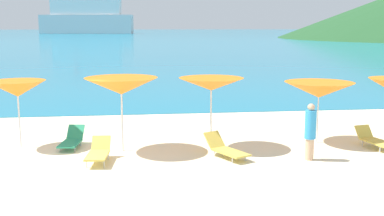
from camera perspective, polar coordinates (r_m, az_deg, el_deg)
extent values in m
cube|color=beige|center=(23.32, -12.14, -0.38)|extent=(50.00, 100.00, 0.30)
cube|color=teal|center=(240.91, -7.76, 8.81)|extent=(650.00, 440.00, 0.02)
cylinder|color=silver|center=(16.29, -19.89, -0.93)|extent=(0.05, 0.05, 2.03)
cone|color=orange|center=(16.16, -20.07, 2.17)|extent=(1.91, 1.91, 0.51)
sphere|color=silver|center=(16.14, -20.10, 2.73)|extent=(0.07, 0.07, 0.07)
cylinder|color=silver|center=(15.01, -8.32, -1.03)|extent=(0.05, 0.05, 2.18)
cone|color=orange|center=(14.87, -8.42, 2.61)|extent=(2.38, 2.38, 0.52)
sphere|color=silver|center=(14.85, -8.43, 3.22)|extent=(0.07, 0.07, 0.07)
cylinder|color=silver|center=(15.24, 2.27, -0.80)|extent=(0.05, 0.05, 2.16)
cone|color=orange|center=(15.10, 2.30, 2.86)|extent=(2.19, 2.19, 0.40)
sphere|color=silver|center=(15.08, 2.30, 3.35)|extent=(0.07, 0.07, 0.07)
cylinder|color=silver|center=(16.49, 14.74, -0.75)|extent=(0.04, 0.04, 1.91)
cone|color=orange|center=(16.36, 14.87, 2.10)|extent=(2.51, 2.51, 0.52)
sphere|color=silver|center=(16.34, 14.89, 2.66)|extent=(0.07, 0.07, 0.07)
cube|color=#D8BF4C|center=(14.20, 4.62, -5.27)|extent=(1.05, 1.34, 0.05)
cube|color=#D8BF4C|center=(14.76, 2.67, -3.81)|extent=(0.68, 0.64, 0.46)
cylinder|color=silver|center=(13.79, 4.82, -6.21)|extent=(0.04, 0.04, 0.17)
cylinder|color=silver|center=(14.09, 6.36, -5.90)|extent=(0.04, 0.04, 0.17)
cylinder|color=silver|center=(14.44, 2.71, -5.46)|extent=(0.04, 0.04, 0.17)
cylinder|color=silver|center=(14.72, 4.22, -5.17)|extent=(0.04, 0.04, 0.17)
cube|color=#D8BF4C|center=(13.88, -11.21, -5.54)|extent=(0.68, 1.18, 0.05)
cube|color=#D8BF4C|center=(14.51, -10.77, -4.11)|extent=(0.57, 0.38, 0.40)
cylinder|color=silver|center=(13.63, -12.45, -6.49)|extent=(0.04, 0.04, 0.23)
cylinder|color=silver|center=(13.55, -10.42, -6.52)|extent=(0.04, 0.04, 0.23)
cylinder|color=silver|center=(14.38, -11.86, -5.61)|extent=(0.04, 0.04, 0.23)
cylinder|color=silver|center=(14.30, -9.93, -5.63)|extent=(0.04, 0.04, 0.23)
cube|color=#268C66|center=(15.70, -14.32, -4.12)|extent=(0.70, 1.13, 0.05)
cube|color=#268C66|center=(16.35, -13.68, -2.81)|extent=(0.59, 0.51, 0.44)
cylinder|color=silver|center=(15.49, -15.47, -4.77)|extent=(0.04, 0.04, 0.16)
cylinder|color=silver|center=(15.37, -13.76, -4.81)|extent=(0.04, 0.04, 0.16)
cylinder|color=silver|center=(16.18, -14.73, -4.12)|extent=(0.04, 0.04, 0.16)
cylinder|color=silver|center=(16.06, -13.10, -4.15)|extent=(0.04, 0.04, 0.16)
cube|color=#D8BF4C|center=(16.33, 21.31, -3.83)|extent=(0.79, 1.29, 0.05)
cube|color=#D8BF4C|center=(16.86, 19.76, -2.67)|extent=(0.60, 0.42, 0.41)
cylinder|color=silver|center=(15.93, 21.47, -4.64)|extent=(0.04, 0.04, 0.20)
cylinder|color=silver|center=(16.56, 19.62, -3.99)|extent=(0.04, 0.04, 0.20)
cylinder|color=silver|center=(16.86, 20.94, -3.83)|extent=(0.04, 0.04, 0.20)
cylinder|color=#DBAA84|center=(14.44, 13.80, -4.78)|extent=(0.25, 0.25, 0.64)
cylinder|color=#3399D8|center=(14.27, 13.92, -1.92)|extent=(0.33, 0.33, 0.83)
sphere|color=#DBAA84|center=(14.18, 14.01, 0.10)|extent=(0.21, 0.21, 0.21)
cube|color=silver|center=(238.20, -12.44, 9.71)|extent=(44.66, 14.53, 8.77)
cube|color=white|center=(238.37, -12.52, 11.73)|extent=(33.58, 11.39, 8.02)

